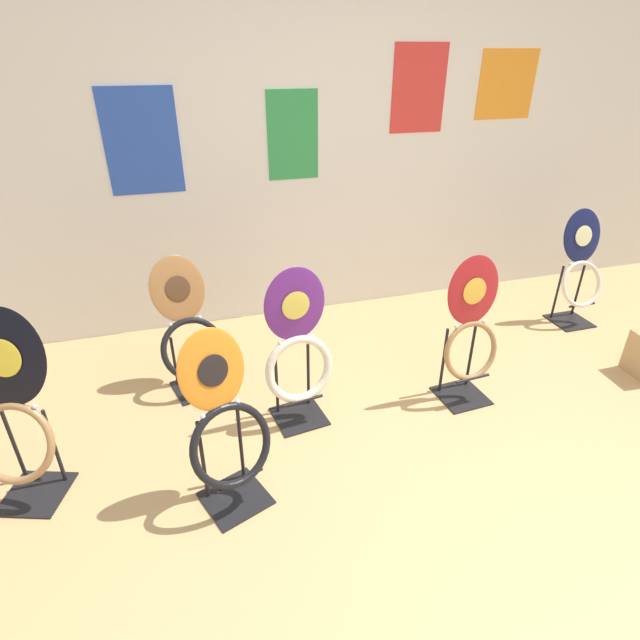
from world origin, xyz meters
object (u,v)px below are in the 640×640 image
object	(u,v)px
toilet_seat_display_crimson_swirl	(470,335)
toilet_seat_display_woodgrain	(189,336)
toilet_seat_display_purple_note	(298,356)
toilet_seat_display_navy_moon	(580,268)
toilet_seat_display_orange_sun	(226,428)
toilet_seat_display_jazz_black	(13,418)

from	to	relation	value
toilet_seat_display_crimson_swirl	toilet_seat_display_woodgrain	distance (m)	1.66
toilet_seat_display_purple_note	toilet_seat_display_navy_moon	bearing A→B (deg)	13.30
toilet_seat_display_orange_sun	toilet_seat_display_navy_moon	distance (m)	2.96
toilet_seat_display_jazz_black	toilet_seat_display_purple_note	xyz separation A→B (m)	(1.35, 0.16, -0.02)
toilet_seat_display_crimson_swirl	toilet_seat_display_purple_note	size ratio (longest dim) A/B	0.97
toilet_seat_display_jazz_black	toilet_seat_display_orange_sun	world-z (taller)	toilet_seat_display_jazz_black
toilet_seat_display_crimson_swirl	toilet_seat_display_purple_note	world-z (taller)	toilet_seat_display_purple_note
toilet_seat_display_crimson_swirl	toilet_seat_display_navy_moon	distance (m)	1.47
toilet_seat_display_orange_sun	toilet_seat_display_purple_note	world-z (taller)	toilet_seat_display_purple_note
toilet_seat_display_crimson_swirl	toilet_seat_display_woodgrain	world-z (taller)	toilet_seat_display_crimson_swirl
toilet_seat_display_orange_sun	toilet_seat_display_woodgrain	distance (m)	0.98
toilet_seat_display_navy_moon	toilet_seat_display_jazz_black	bearing A→B (deg)	-168.99
toilet_seat_display_crimson_swirl	toilet_seat_display_jazz_black	world-z (taller)	toilet_seat_display_jazz_black
toilet_seat_display_navy_moon	toilet_seat_display_purple_note	world-z (taller)	toilet_seat_display_purple_note
toilet_seat_display_crimson_swirl	toilet_seat_display_jazz_black	bearing A→B (deg)	-178.01
toilet_seat_display_woodgrain	toilet_seat_display_purple_note	bearing A→B (deg)	-41.90
toilet_seat_display_orange_sun	toilet_seat_display_purple_note	bearing A→B (deg)	46.47
toilet_seat_display_navy_moon	toilet_seat_display_woodgrain	world-z (taller)	toilet_seat_display_navy_moon
toilet_seat_display_crimson_swirl	toilet_seat_display_jazz_black	distance (m)	2.36
toilet_seat_display_jazz_black	toilet_seat_display_navy_moon	world-z (taller)	toilet_seat_display_jazz_black
toilet_seat_display_crimson_swirl	toilet_seat_display_orange_sun	xyz separation A→B (m)	(-1.46, -0.39, -0.01)
toilet_seat_display_jazz_black	toilet_seat_display_crimson_swirl	bearing A→B (deg)	1.99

